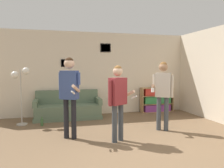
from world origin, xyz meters
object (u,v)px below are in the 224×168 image
at_px(person_watcher_holding_cup, 163,88).
at_px(couch, 68,109).
at_px(person_player_foreground_left, 70,89).
at_px(person_player_foreground_center, 118,96).
at_px(drinking_cup, 158,86).
at_px(bookshelf, 157,100).
at_px(bottle_on_floor, 42,122).
at_px(floor_lamp, 21,81).

bearing_deg(person_watcher_holding_cup, couch, 138.82).
relative_size(person_player_foreground_left, person_player_foreground_center, 1.11).
bearing_deg(drinking_cup, person_watcher_holding_cup, -113.64).
distance_m(bookshelf, person_player_foreground_left, 3.86).
bearing_deg(couch, bottle_on_floor, -134.14).
distance_m(couch, bookshelf, 3.06).
distance_m(floor_lamp, drinking_cup, 4.42).
bearing_deg(couch, bookshelf, 3.78).
distance_m(couch, person_player_foreground_left, 2.14).
relative_size(person_player_foreground_left, person_watcher_holding_cup, 1.04).
bearing_deg(floor_lamp, person_watcher_holding_cup, -22.33).
distance_m(person_player_foreground_center, person_watcher_holding_cup, 1.39).
distance_m(couch, bottle_on_floor, 1.05).
bearing_deg(bottle_on_floor, floor_lamp, 154.98).
height_order(bookshelf, floor_lamp, floor_lamp).
height_order(person_player_foreground_left, person_watcher_holding_cup, person_player_foreground_left).
distance_m(person_player_foreground_left, bottle_on_floor, 1.72).
height_order(couch, drinking_cup, drinking_cup).
bearing_deg(bookshelf, person_watcher_holding_cup, -112.37).
bearing_deg(bottle_on_floor, person_player_foreground_center, -46.12).
height_order(person_player_foreground_center, person_watcher_holding_cup, person_watcher_holding_cup).
bearing_deg(bottle_on_floor, couch, 45.86).
relative_size(floor_lamp, person_player_foreground_center, 0.98).
bearing_deg(person_player_foreground_left, bottle_on_floor, 118.23).
xyz_separation_m(couch, person_player_foreground_center, (0.89, -2.43, 0.69)).
height_order(person_player_foreground_left, person_player_foreground_center, person_player_foreground_left).
bearing_deg(floor_lamp, person_player_foreground_center, -41.93).
distance_m(floor_lamp, person_watcher_holding_cup, 3.72).
distance_m(bottle_on_floor, drinking_cup, 4.03).
xyz_separation_m(floor_lamp, bottle_on_floor, (0.53, -0.25, -1.09)).
xyz_separation_m(bookshelf, person_player_foreground_center, (-2.16, -2.63, 0.54)).
relative_size(person_watcher_holding_cup, drinking_cup, 16.98).
distance_m(bookshelf, person_player_foreground_center, 3.44).
bearing_deg(person_player_foreground_left, floor_lamp, 128.85).
bearing_deg(couch, person_player_foreground_center, -69.79).
distance_m(person_player_foreground_left, drinking_cup, 3.85).
height_order(person_player_foreground_left, bottle_on_floor, person_player_foreground_left).
relative_size(couch, person_watcher_holding_cup, 1.18).
distance_m(bookshelf, floor_lamp, 4.43).
bearing_deg(drinking_cup, person_player_foreground_center, -130.09).
xyz_separation_m(floor_lamp, person_player_foreground_center, (2.15, -1.93, -0.22)).
bearing_deg(person_player_foreground_center, bookshelf, 50.62).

